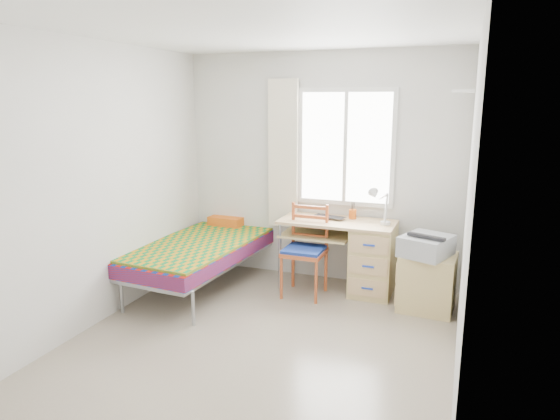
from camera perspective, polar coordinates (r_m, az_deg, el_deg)
The scene contains 17 objects.
floor at distance 4.54m, azimuth -2.05°, elevation -14.66°, with size 3.50×3.50×0.00m, color #BCAD93.
ceiling at distance 4.07m, azimuth -2.35°, elevation 19.96°, with size 3.50×3.50×0.00m, color white.
wall_back at distance 5.74m, azimuth 4.56°, elevation 4.76°, with size 3.20×3.20×0.00m, color silver.
wall_left at distance 4.94m, azimuth -19.60°, elevation 2.81°, with size 3.50×3.50×0.00m, color silver.
wall_right at distance 3.80m, azimuth 20.67°, elevation -0.01°, with size 3.50×3.50×0.00m, color silver.
window at distance 5.62m, azimuth 7.50°, elevation 7.08°, with size 1.10×0.04×1.30m.
curtain at distance 5.79m, azimuth 0.37°, elevation 6.35°, with size 0.35×0.05×1.70m, color #F3E7C9.
floating_shelf at distance 5.12m, azimuth 20.23°, elevation 12.65°, with size 0.20×0.32×0.03m, color white.
bed at distance 5.74m, azimuth -8.36°, elevation -4.08°, with size 1.14×2.19×0.92m.
desk at distance 5.50m, azimuth 9.86°, elevation -5.11°, with size 1.25×0.59×0.78m.
chair at distance 5.36m, azimuth 3.03°, elevation -3.99°, with size 0.42×0.42×0.98m.
cabinet at distance 5.25m, azimuth 16.41°, elevation -7.89°, with size 0.56×0.50×0.58m.
printer at distance 5.09m, azimuth 16.39°, elevation -3.87°, with size 0.55×0.59×0.21m.
laptop at distance 5.51m, azimuth 5.42°, elevation -0.95°, with size 0.36×0.23×0.03m, color black.
pen_cup at distance 5.58m, azimuth 8.29°, elevation -0.47°, with size 0.08×0.08×0.10m, color orange.
task_lamp at distance 5.23m, azimuth 11.20°, elevation 0.88°, with size 0.23×0.32×0.41m.
book at distance 5.56m, azimuth 4.90°, elevation -2.98°, with size 0.18×0.25×0.02m, color gray.
Camera 1 is at (1.56, -3.72, 2.07)m, focal length 32.00 mm.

